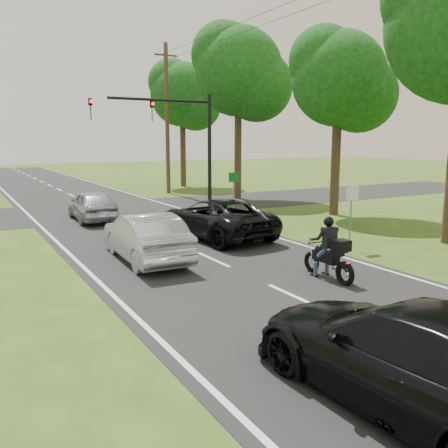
{
  "coord_description": "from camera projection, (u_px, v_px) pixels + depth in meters",
  "views": [
    {
      "loc": [
        -6.75,
        -8.49,
        3.65
      ],
      "look_at": [
        -0.19,
        3.0,
        1.3
      ],
      "focal_mm": 38.0,
      "sensor_mm": 36.0,
      "label": 1
    }
  ],
  "objects": [
    {
      "name": "cross_road",
      "position": [
        105.0,
        210.0,
        24.88
      ],
      "size": [
        60.0,
        7.0,
        0.01
      ],
      "primitive_type": "cube",
      "color": "black",
      "rests_on": "ground"
    },
    {
      "name": "road",
      "position": [
        145.0,
        229.0,
        19.75
      ],
      "size": [
        8.0,
        100.0,
        0.01
      ],
      "primitive_type": "cube",
      "color": "black",
      "rests_on": "ground"
    },
    {
      "name": "silver_suv",
      "position": [
        92.0,
        205.0,
        21.63
      ],
      "size": [
        1.8,
        4.16,
        1.4
      ],
      "primitive_type": "imported",
      "rotation": [
        0.0,
        0.0,
        3.1
      ],
      "color": "#AAACB2",
      "rests_on": "road"
    },
    {
      "name": "traffic_signal",
      "position": [
        177.0,
        130.0,
        24.07
      ],
      "size": [
        6.38,
        0.44,
        6.0
      ],
      "color": "black",
      "rests_on": "ground"
    },
    {
      "name": "tree_row_e",
      "position": [
        187.0,
        98.0,
        36.67
      ],
      "size": [
        5.28,
        5.12,
        9.61
      ],
      "color": "#332316",
      "rests_on": "ground"
    },
    {
      "name": "dark_suv",
      "position": [
        216.0,
        218.0,
        17.87
      ],
      "size": [
        2.93,
        5.5,
        1.47
      ],
      "primitive_type": "imported",
      "rotation": [
        0.0,
        0.0,
        3.24
      ],
      "color": "black",
      "rests_on": "road"
    },
    {
      "name": "utility_pole_far",
      "position": [
        167.0,
        119.0,
        32.14
      ],
      "size": [
        1.6,
        0.28,
        10.0
      ],
      "color": "#523A25",
      "rests_on": "ground"
    },
    {
      "name": "ground",
      "position": [
        294.0,
        297.0,
        11.2
      ],
      "size": [
        140.0,
        140.0,
        0.0
      ],
      "primitive_type": "plane",
      "color": "#2E4A14",
      "rests_on": "ground"
    },
    {
      "name": "tree_row_c",
      "position": [
        346.0,
        85.0,
        22.39
      ],
      "size": [
        4.8,
        4.65,
        8.76
      ],
      "color": "#332316",
      "rests_on": "ground"
    },
    {
      "name": "sign_white",
      "position": [
        352.0,
        203.0,
        15.76
      ],
      "size": [
        0.55,
        0.07,
        2.12
      ],
      "color": "slate",
      "rests_on": "ground"
    },
    {
      "name": "dark_car_behind",
      "position": [
        414.0,
        356.0,
        6.42
      ],
      "size": [
        2.31,
        5.27,
        1.51
      ],
      "primitive_type": "imported",
      "rotation": [
        0.0,
        0.0,
        3.18
      ],
      "color": "black",
      "rests_on": "road"
    },
    {
      "name": "silver_sedan",
      "position": [
        146.0,
        237.0,
        14.4
      ],
      "size": [
        1.73,
        4.49,
        1.46
      ],
      "primitive_type": "imported",
      "rotation": [
        0.0,
        0.0,
        3.1
      ],
      "color": "silver",
      "rests_on": "road"
    },
    {
      "name": "motorcycle_rider",
      "position": [
        330.0,
        255.0,
        12.51
      ],
      "size": [
        0.56,
        1.97,
        1.7
      ],
      "rotation": [
        0.0,
        0.0,
        -0.03
      ],
      "color": "black",
      "rests_on": "ground"
    },
    {
      "name": "tree_row_d",
      "position": [
        245.0,
        77.0,
        28.67
      ],
      "size": [
        5.76,
        5.58,
        10.45
      ],
      "color": "#332316",
      "rests_on": "ground"
    },
    {
      "name": "sign_green",
      "position": [
        234.0,
        183.0,
        22.7
      ],
      "size": [
        0.55,
        0.07,
        2.12
      ],
      "color": "slate",
      "rests_on": "ground"
    }
  ]
}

